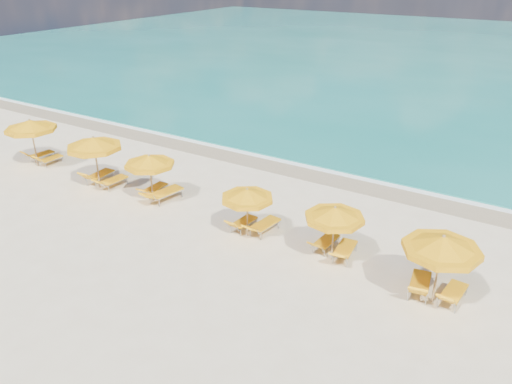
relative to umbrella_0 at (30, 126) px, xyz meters
The scene contains 23 objects.
ground_plane 13.16m from the umbrella_0, ahead, with size 120.00×120.00×0.00m, color beige.
ocean 49.45m from the umbrella_0, 74.78° to the left, with size 120.00×80.00×0.30m, color #136E65.
wet_sand_band 14.93m from the umbrella_0, 28.58° to the left, with size 120.00×2.60×0.01m, color tan.
foam_line 15.33m from the umbrella_0, 31.23° to the left, with size 120.00×1.20×0.03m, color white.
whitecap_near 18.20m from the umbrella_0, 67.31° to the left, with size 14.00×0.36×0.05m, color white.
umbrella_0 is the anchor object (origin of this frame).
umbrella_1 4.92m from the umbrella_0, ahead, with size 3.24×3.24×2.60m.
umbrella_2 8.10m from the umbrella_0, ahead, with size 2.52×2.52×2.25m.
umbrella_3 13.50m from the umbrella_0, ahead, with size 2.44×2.44×2.09m.
umbrella_4 17.05m from the umbrella_0, ahead, with size 2.53×2.53×2.19m.
umbrella_5 20.84m from the umbrella_0, ahead, with size 2.69×2.69×2.47m.
lounger_0_left 2.17m from the umbrella_0, 132.00° to the left, with size 0.74×1.73×0.79m.
lounger_0_right 2.12m from the umbrella_0, 51.56° to the left, with size 0.55×1.56×0.75m.
lounger_1_left 4.87m from the umbrella_0, ahead, with size 0.77×1.91×0.89m.
lounger_1_right 5.82m from the umbrella_0, ahead, with size 0.71×1.79×0.71m.
lounger_2_left 8.01m from the umbrella_0, ahead, with size 0.58×1.66×0.65m.
lounger_2_right 8.82m from the umbrella_0, ahead, with size 1.01×2.15×0.75m.
lounger_3_left 13.22m from the umbrella_0, ahead, with size 0.64×1.62×0.76m.
lounger_3_right 14.07m from the umbrella_0, ahead, with size 0.83×1.91×0.73m.
lounger_4_left 16.68m from the umbrella_0, ahead, with size 0.67×1.71×0.73m.
lounger_4_right 17.52m from the umbrella_0, ahead, with size 0.79×1.88×0.77m.
lounger_5_left 20.44m from the umbrella_0, ahead, with size 0.88×1.89×0.88m.
lounger_5_right 21.46m from the umbrella_0, ahead, with size 0.74×1.76×0.80m.
Camera 1 is at (9.94, -14.47, 9.98)m, focal length 35.00 mm.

